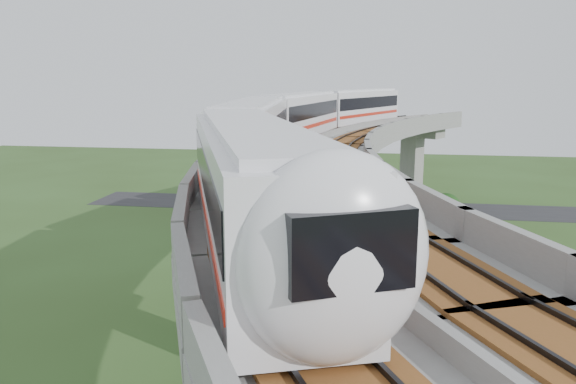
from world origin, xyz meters
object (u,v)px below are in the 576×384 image
object	(u,v)px
car_red	(532,298)
car_dark	(470,288)
car_white	(492,348)
metro_train	(309,123)

from	to	relation	value
car_red	car_dark	distance (m)	4.01
car_red	car_dark	xyz separation A→B (m)	(-3.81, 1.25, -0.04)
car_white	car_red	bearing A→B (deg)	37.42
car_white	car_red	size ratio (longest dim) A/B	0.97
metro_train	car_dark	distance (m)	16.34
car_white	car_dark	bearing A→B (deg)	62.89
metro_train	car_white	world-z (taller)	metro_train
car_dark	car_white	bearing A→B (deg)	153.00
metro_train	car_white	bearing A→B (deg)	-34.67
car_white	car_dark	distance (m)	9.21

